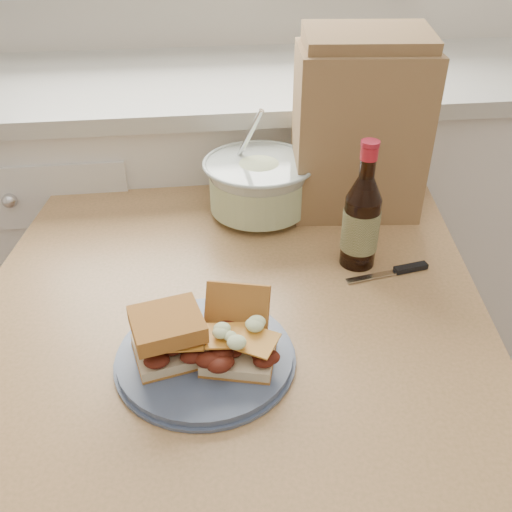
{
  "coord_description": "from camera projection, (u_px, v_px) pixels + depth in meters",
  "views": [
    {
      "loc": [
        -0.07,
        0.13,
        1.39
      ],
      "look_at": [
        0.03,
        0.95,
        0.83
      ],
      "focal_mm": 40.0,
      "sensor_mm": 36.0,
      "label": 1
    }
  ],
  "objects": [
    {
      "name": "plate",
      "position": [
        205.0,
        357.0,
        0.89
      ],
      "size": [
        0.27,
        0.27,
        0.02
      ],
      "primitive_type": "cylinder",
      "color": "#475573",
      "rests_on": "dining_table"
    },
    {
      "name": "beer_bottle",
      "position": [
        361.0,
        220.0,
        1.07
      ],
      "size": [
        0.07,
        0.07,
        0.25
      ],
      "rotation": [
        0.0,
        0.0,
        -0.19
      ],
      "color": "black",
      "rests_on": "dining_table"
    },
    {
      "name": "sandwich_right",
      "position": [
        238.0,
        335.0,
        0.87
      ],
      "size": [
        0.13,
        0.17,
        0.09
      ],
      "rotation": [
        0.0,
        0.0,
        -0.27
      ],
      "color": "beige",
      "rests_on": "plate"
    },
    {
      "name": "coleslaw_bowl",
      "position": [
        259.0,
        188.0,
        1.25
      ],
      "size": [
        0.24,
        0.24,
        0.24
      ],
      "color": "#B0BEB7",
      "rests_on": "dining_table"
    },
    {
      "name": "knife",
      "position": [
        401.0,
        270.0,
        1.09
      ],
      "size": [
        0.17,
        0.05,
        0.01
      ],
      "rotation": [
        0.0,
        0.0,
        0.18
      ],
      "color": "silver",
      "rests_on": "dining_table"
    },
    {
      "name": "paper_bag",
      "position": [
        359.0,
        133.0,
        1.21
      ],
      "size": [
        0.29,
        0.2,
        0.35
      ],
      "primitive_type": "cube",
      "rotation": [
        0.0,
        0.0,
        -0.1
      ],
      "color": "olive",
      "rests_on": "dining_table"
    },
    {
      "name": "sandwich_left",
      "position": [
        168.0,
        336.0,
        0.86
      ],
      "size": [
        0.12,
        0.11,
        0.08
      ],
      "rotation": [
        0.0,
        0.0,
        0.23
      ],
      "color": "beige",
      "rests_on": "plate"
    },
    {
      "name": "dining_table",
      "position": [
        232.0,
        335.0,
        1.11
      ],
      "size": [
        1.04,
        1.04,
        0.75
      ],
      "rotation": [
        0.0,
        0.0,
        -0.16
      ],
      "color": "tan",
      "rests_on": "ground"
    },
    {
      "name": "cabinet_run",
      "position": [
        217.0,
        222.0,
        1.81
      ],
      "size": [
        2.5,
        0.64,
        0.94
      ],
      "color": "white",
      "rests_on": "ground"
    }
  ]
}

